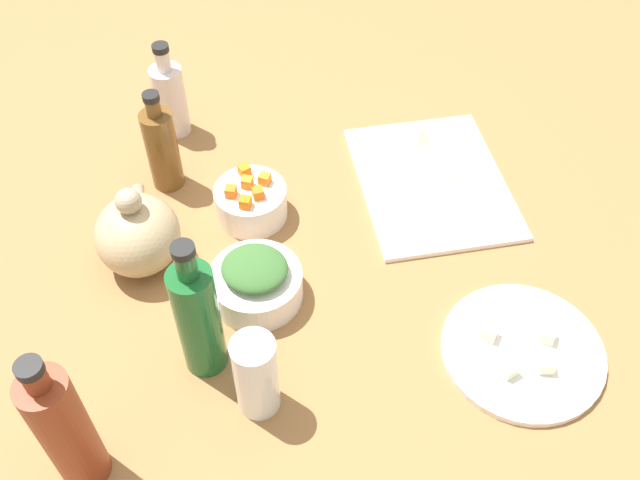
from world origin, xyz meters
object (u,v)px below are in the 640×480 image
at_px(cutting_board, 432,182).
at_px(bottle_2, 198,318).
at_px(bottle_1, 170,98).
at_px(plate_tofu, 523,351).
at_px(bottle_0, 65,430).
at_px(bowl_greens, 256,285).
at_px(bottle_3, 162,148).
at_px(drinking_glass_0, 256,375).
at_px(bowl_carrots, 251,202).
at_px(teapot, 138,234).

bearing_deg(cutting_board, bottle_2, 128.94).
bearing_deg(bottle_1, bottle_2, -173.62).
height_order(plate_tofu, bottle_0, bottle_0).
relative_size(bowl_greens, bottle_3, 0.73).
bearing_deg(bottle_2, drinking_glass_0, -136.24).
xyz_separation_m(bottle_0, bottle_3, (0.54, -0.09, -0.03)).
height_order(plate_tofu, drinking_glass_0, drinking_glass_0).
xyz_separation_m(bowl_carrots, teapot, (-0.08, 0.18, 0.03)).
distance_m(bottle_0, drinking_glass_0, 0.25).
bearing_deg(bottle_0, plate_tofu, -79.55).
relative_size(bottle_3, drinking_glass_0, 1.37).
bearing_deg(bottle_2, plate_tofu, -94.65).
relative_size(bowl_greens, bottle_2, 0.56).
height_order(bottle_1, drinking_glass_0, bottle_1).
bearing_deg(plate_tofu, bottle_2, 85.35).
height_order(plate_tofu, teapot, teapot).
bearing_deg(drinking_glass_0, cutting_board, -39.39).
relative_size(teapot, bottle_3, 0.82).
distance_m(cutting_board, drinking_glass_0, 0.54).
xyz_separation_m(plate_tofu, bowl_greens, (0.15, 0.39, 0.02)).
xyz_separation_m(bowl_carrots, bottle_1, (0.25, 0.14, 0.05)).
distance_m(bottle_1, drinking_glass_0, 0.63).
height_order(bowl_greens, bottle_1, bottle_1).
bearing_deg(bowl_greens, bottle_2, 144.18).
height_order(bottle_2, drinking_glass_0, bottle_2).
bearing_deg(bottle_3, plate_tofu, -128.32).
bearing_deg(bowl_carrots, drinking_glass_0, 179.16).
bearing_deg(bowl_carrots, bottle_3, 56.64).
xyz_separation_m(bowl_carrots, bottle_3, (0.10, 0.15, 0.05)).
relative_size(bowl_greens, drinking_glass_0, 1.01).
height_order(teapot, bottle_2, bottle_2).
distance_m(cutting_board, plate_tofu, 0.38).
bearing_deg(cutting_board, bowl_greens, 123.70).
relative_size(bottle_1, drinking_glass_0, 1.33).
height_order(bottle_2, bottle_3, bottle_2).
relative_size(bottle_0, drinking_glass_0, 1.83).
relative_size(cutting_board, bottle_1, 1.72).
bearing_deg(bowl_greens, cutting_board, -56.30).
bearing_deg(bottle_1, bottle_3, 176.74).
bearing_deg(bottle_1, plate_tofu, -137.24).
bearing_deg(bottle_1, bottle_0, 171.84).
distance_m(bowl_greens, bottle_0, 0.37).
distance_m(bowl_greens, drinking_glass_0, 0.20).
xyz_separation_m(bowl_greens, bottle_2, (-0.11, 0.08, 0.08)).
relative_size(bowl_carrots, drinking_glass_0, 0.86).
bearing_deg(bowl_carrots, bottle_2, 164.65).
bearing_deg(drinking_glass_0, bowl_carrots, -0.84).
bearing_deg(bottle_2, bowl_greens, -35.82).
bearing_deg(cutting_board, bowl_carrots, 97.07).
xyz_separation_m(plate_tofu, bottle_0, (-0.12, 0.63, 0.11)).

